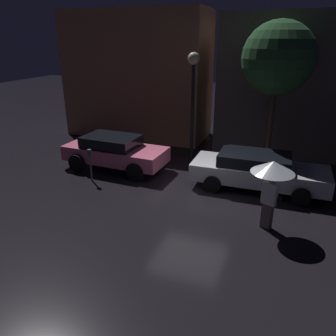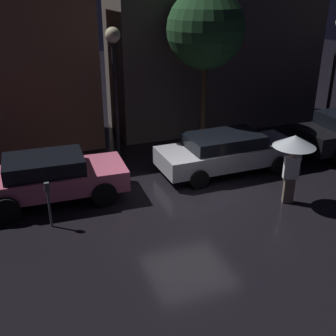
% 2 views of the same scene
% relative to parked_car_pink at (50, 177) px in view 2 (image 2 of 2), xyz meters
% --- Properties ---
extents(ground_plane, '(60.00, 60.00, 0.00)m').
position_rel_parked_car_pink_xyz_m(ground_plane, '(3.68, -1.42, -0.74)').
color(ground_plane, black).
extents(building_facade_right, '(8.73, 3.00, 6.05)m').
position_rel_parked_car_pink_xyz_m(building_facade_right, '(7.58, 5.08, 2.28)').
color(building_facade_right, '#564C47').
rests_on(building_facade_right, ground).
extents(parked_car_pink, '(4.20, 1.91, 1.36)m').
position_rel_parked_car_pink_xyz_m(parked_car_pink, '(0.00, 0.00, 0.00)').
color(parked_car_pink, '#DB6684').
rests_on(parked_car_pink, ground).
extents(parked_car_silver, '(4.67, 1.92, 1.29)m').
position_rel_parked_car_pink_xyz_m(parked_car_silver, '(5.66, 0.09, -0.05)').
color(parked_car_silver, '#B7B7BF').
rests_on(parked_car_silver, ground).
extents(pedestrian_with_umbrella, '(1.16, 1.16, 2.01)m').
position_rel_parked_car_pink_xyz_m(pedestrian_with_umbrella, '(6.23, -2.51, 0.91)').
color(pedestrian_with_umbrella, '#66564C').
rests_on(pedestrian_with_umbrella, ground).
extents(parking_meter, '(0.12, 0.10, 1.24)m').
position_rel_parked_car_pink_xyz_m(parking_meter, '(-0.20, -1.45, 0.03)').
color(parking_meter, '#4C5154').
rests_on(parking_meter, ground).
extents(street_lamp_near, '(0.49, 0.49, 4.49)m').
position_rel_parked_car_pink_xyz_m(street_lamp_near, '(2.56, 2.28, 2.61)').
color(street_lamp_near, black).
rests_on(street_lamp_near, ground).
extents(street_lamp_far, '(0.42, 0.42, 4.57)m').
position_rel_parked_car_pink_xyz_m(street_lamp_far, '(11.52, 2.28, 2.42)').
color(street_lamp_far, black).
rests_on(street_lamp_far, ground).
extents(street_tree, '(2.69, 2.69, 5.66)m').
position_rel_parked_car_pink_xyz_m(street_tree, '(5.78, 2.27, 3.56)').
color(street_tree, '#473323').
rests_on(street_tree, ground).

